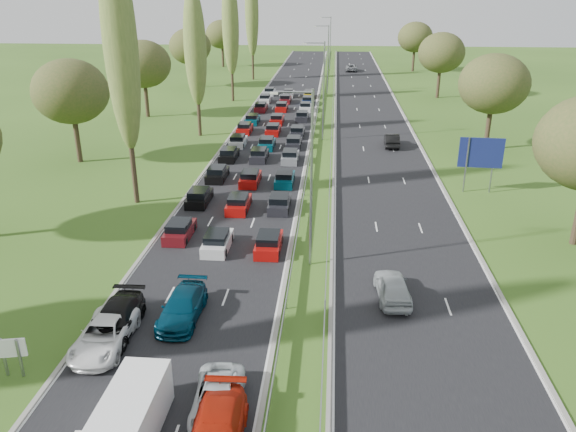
% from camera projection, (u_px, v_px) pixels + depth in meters
% --- Properties ---
extents(ground, '(260.00, 260.00, 0.00)m').
position_uv_depth(ground, '(323.00, 136.00, 73.06)').
color(ground, '#33541A').
rests_on(ground, ground).
extents(near_carriageway, '(10.50, 215.00, 0.04)m').
position_uv_depth(near_carriageway, '(273.00, 131.00, 75.88)').
color(near_carriageway, black).
rests_on(near_carriageway, ground).
extents(far_carriageway, '(10.50, 215.00, 0.04)m').
position_uv_depth(far_carriageway, '(374.00, 133.00, 74.86)').
color(far_carriageway, black).
rests_on(far_carriageway, ground).
extents(central_reservation, '(2.36, 215.00, 0.32)m').
position_uv_depth(central_reservation, '(323.00, 128.00, 75.16)').
color(central_reservation, gray).
rests_on(central_reservation, ground).
extents(lamp_columns, '(0.18, 140.18, 12.00)m').
position_uv_depth(lamp_columns, '(324.00, 92.00, 68.97)').
color(lamp_columns, gray).
rests_on(lamp_columns, ground).
extents(poplar_row, '(2.80, 127.80, 22.44)m').
position_uv_depth(poplar_row, '(170.00, 44.00, 58.70)').
color(poplar_row, '#2D2116').
rests_on(poplar_row, ground).
extents(woodland_left, '(8.00, 166.00, 11.10)m').
position_uv_depth(woodland_left, '(56.00, 97.00, 56.13)').
color(woodland_left, '#2D2116').
rests_on(woodland_left, ground).
extents(woodland_right, '(8.00, 153.00, 11.10)m').
position_uv_depth(woodland_right, '(515.00, 97.00, 56.39)').
color(woodland_right, '#2D2116').
rests_on(woodland_right, ground).
extents(traffic_queue_fill, '(9.07, 69.23, 0.80)m').
position_uv_depth(traffic_queue_fill, '(270.00, 136.00, 71.24)').
color(traffic_queue_fill, '#590F14').
rests_on(traffic_queue_fill, ground).
extents(near_car_2, '(2.59, 5.42, 1.49)m').
position_uv_depth(near_car_2, '(104.00, 335.00, 29.52)').
color(near_car_2, white).
rests_on(near_car_2, near_carriageway).
extents(near_car_3, '(2.34, 5.49, 1.58)m').
position_uv_depth(near_car_3, '(116.00, 320.00, 30.76)').
color(near_car_3, black).
rests_on(near_car_3, near_carriageway).
extents(near_car_7, '(2.20, 5.25, 1.51)m').
position_uv_depth(near_car_7, '(182.00, 307.00, 32.09)').
color(near_car_7, '#043046').
rests_on(near_car_7, near_carriageway).
extents(near_car_10, '(2.50, 4.85, 1.31)m').
position_uv_depth(near_car_10, '(218.00, 398.00, 25.05)').
color(near_car_10, silver).
rests_on(near_car_10, near_carriageway).
extents(far_car_0, '(2.20, 4.82, 1.60)m').
position_uv_depth(far_car_0, '(393.00, 287.00, 34.16)').
color(far_car_0, '#ABB1B4').
rests_on(far_car_0, far_carriageway).
extents(far_car_1, '(1.81, 4.83, 1.58)m').
position_uv_depth(far_car_1, '(392.00, 140.00, 67.89)').
color(far_car_1, black).
rests_on(far_car_1, far_carriageway).
extents(far_car_2, '(2.87, 5.81, 1.58)m').
position_uv_depth(far_car_2, '(352.00, 68.00, 131.65)').
color(far_car_2, slate).
rests_on(far_car_2, far_carriageway).
extents(white_van_front, '(2.11, 5.39, 2.17)m').
position_uv_depth(white_van_front, '(132.00, 414.00, 23.51)').
color(white_van_front, white).
rests_on(white_van_front, near_carriageway).
extents(info_sign, '(1.49, 0.40, 2.10)m').
position_uv_depth(info_sign, '(11.00, 352.00, 27.09)').
color(info_sign, gray).
rests_on(info_sign, ground).
extents(direction_sign, '(4.00, 0.35, 5.20)m').
position_uv_depth(direction_sign, '(481.00, 155.00, 51.42)').
color(direction_sign, gray).
rests_on(direction_sign, ground).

